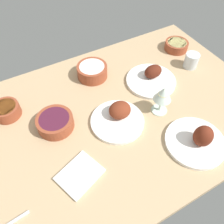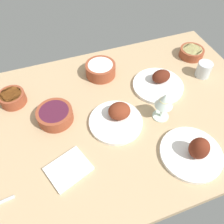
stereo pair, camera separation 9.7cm
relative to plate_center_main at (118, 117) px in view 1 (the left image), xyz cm
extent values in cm
cube|color=tan|center=(-0.65, 3.82, -4.34)|extent=(140.00, 90.00, 4.00)
cylinder|color=white|center=(-1.09, -0.83, -1.54)|extent=(22.60, 22.60, 1.60)
ellipsoid|color=maroon|center=(1.67, 1.27, 2.35)|extent=(9.47, 8.43, 6.70)
cylinder|color=white|center=(21.08, -24.52, -1.54)|extent=(23.70, 23.70, 1.60)
ellipsoid|color=#602314|center=(22.12, -25.68, 3.65)|extent=(7.33, 7.17, 9.53)
cylinder|color=white|center=(26.00, 12.56, -1.54)|extent=(24.19, 24.19, 1.60)
ellipsoid|color=#511E11|center=(27.98, 14.40, 2.22)|extent=(9.08, 6.44, 6.43)
cylinder|color=brown|center=(-23.97, 9.79, 0.40)|extent=(15.04, 15.04, 5.48)
cylinder|color=#4C192D|center=(-23.97, 9.79, 2.64)|extent=(12.34, 12.34, 1.00)
cylinder|color=brown|center=(53.75, 27.81, -0.05)|extent=(12.69, 12.69, 4.58)
cylinder|color=#DBCC7A|center=(53.75, 27.81, 1.74)|extent=(10.41, 10.41, 1.00)
cylinder|color=brown|center=(-40.04, 25.91, 0.36)|extent=(11.49, 11.49, 5.39)
cylinder|color=brown|center=(-40.04, 25.91, 2.55)|extent=(9.42, 9.42, 1.00)
cylinder|color=brown|center=(2.84, 30.29, 0.84)|extent=(14.87, 14.87, 6.34)
cylinder|color=white|center=(2.84, 30.29, 3.51)|extent=(12.19, 12.19, 1.00)
cylinder|color=silver|center=(18.84, -4.06, -2.09)|extent=(7.00, 7.00, 0.50)
cylinder|color=silver|center=(18.84, -4.06, 1.66)|extent=(1.00, 1.00, 7.00)
cone|color=silver|center=(18.84, -4.06, 8.41)|extent=(7.60, 7.60, 6.50)
cylinder|color=beige|center=(18.84, -4.06, 6.96)|extent=(4.18, 4.18, 2.80)
cylinder|color=silver|center=(50.66, 12.47, 1.44)|extent=(7.10, 7.10, 7.55)
cube|color=white|center=(-24.17, -14.71, -1.74)|extent=(18.00, 16.24, 1.20)
camera|label=1|loc=(-30.21, -49.55, 75.68)|focal=36.45mm
camera|label=2|loc=(-21.35, -53.57, 75.68)|focal=36.45mm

